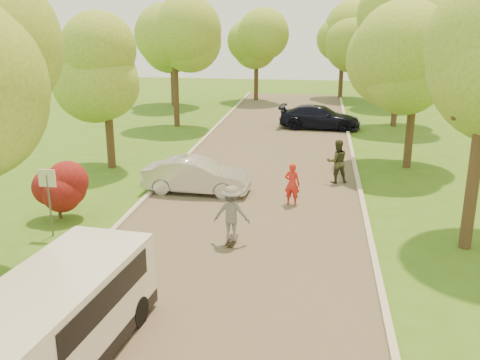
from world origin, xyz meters
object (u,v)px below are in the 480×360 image
Objects in this scene: longboard at (232,240)px; person_striped at (292,184)px; person_olive at (337,161)px; street_sign at (48,189)px; skateboarder at (232,213)px; minivan at (59,318)px; silver_sedan at (197,176)px; dark_sedan at (320,117)px.

person_striped is at bearing -112.00° from longboard.
person_striped is at bearing 45.08° from person_olive.
street_sign is 1.19× the size of person_olive.
minivan is at bearing 70.38° from skateboarder.
longboard is at bearing -152.83° from silver_sedan.
person_olive is (1.67, 3.02, 0.12)m from person_striped.
dark_sedan is (4.66, 13.53, 0.04)m from silver_sedan.
longboard is at bearing 48.41° from person_olive.
minivan is (3.30, -6.03, -0.57)m from street_sign.
longboard is (2.36, 6.31, -0.90)m from minivan.
street_sign reaches higher than person_olive.
person_striped is at bearing 29.37° from street_sign.
longboard is (2.16, -4.69, -0.59)m from silver_sedan.
minivan reaches higher than person_olive.
skateboarder and person_olive have the same top height.
skateboarder is 4.13m from person_striped.
person_olive reaches higher than longboard.
skateboarder is at bearing 80.52° from person_striped.
street_sign is at bearing 22.56° from person_olive.
silver_sedan is at bearing 0.11° from person_striped.
skateboarder is 7.58m from person_olive.
silver_sedan reaches higher than longboard.
minivan is 2.86× the size of person_olive.
person_olive is at bearing -172.36° from dark_sedan.
silver_sedan is 2.27× the size of person_olive.
minivan is 11.01m from silver_sedan.
longboard is at bearing -0.00° from skateboarder.
dark_sedan is 11.42m from person_olive.
person_olive is at bearing -105.60° from person_striped.
person_olive is (0.78, -11.39, 0.19)m from dark_sedan.
dark_sedan is at bearing -16.52° from silver_sedan.
street_sign is at bearing 124.29° from minivan.
person_striped reaches higher than silver_sedan.
longboard is 0.87m from skateboarder.
person_olive is (5.63, 13.14, -0.08)m from minivan.
dark_sedan is at bearing -96.94° from longboard.
street_sign reaches higher than skateboarder.
person_striped is (1.60, 3.81, -0.18)m from skateboarder.
silver_sedan is at bearing 94.53° from minivan.
dark_sedan is 14.44m from person_striped.
street_sign is 6.90m from minivan.
dark_sedan is 3.15× the size of person_striped.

